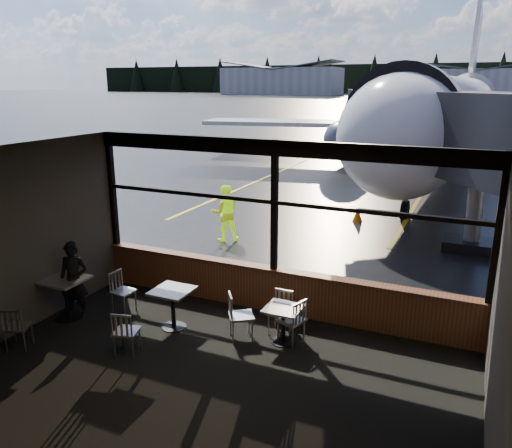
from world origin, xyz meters
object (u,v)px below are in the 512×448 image
Objects in this scene: cafe_table_mid at (173,309)px; chair_near_n at (280,313)px; chair_left_s at (18,327)px; ground_crew at (225,213)px; chair_near_e at (291,321)px; cafe_table_near at (283,325)px; cafe_table_left at (67,299)px; airliner at (454,64)px; chair_near_w at (241,316)px; cone_nose at (357,215)px; jet_bridge at (480,169)px; passenger at (74,280)px; chair_mid_s at (127,332)px; chair_mid_w at (123,292)px.

cafe_table_mid is 2.04m from chair_near_n.
ground_crew is (0.39, 7.09, 0.42)m from chair_left_s.
chair_near_e is (2.25, 0.38, 0.04)m from cafe_table_mid.
cafe_table_left is (-4.26, -0.83, 0.07)m from cafe_table_near.
airliner is 22.48m from chair_near_w.
cafe_table_left is at bearing -113.80° from chair_near_w.
cafe_table_mid is 2.20m from cafe_table_left.
cone_nose is (-1.80, -13.01, -5.21)m from airliner.
jet_bridge is 11.94× the size of chair_near_w.
chair_near_e is 1.05× the size of chair_left_s.
airliner is 23.46m from passenger.
cafe_table_near is 0.80× the size of chair_near_e.
jet_bridge reaches higher than chair_near_n.
chair_mid_s is at bearing -5.63° from chair_left_s.
chair_near_w is at bearing -118.39° from jet_bridge.
passenger is 5.74m from ground_crew.
cafe_table_left is at bearing -101.53° from airliner.
chair_left_s is at bearing -139.29° from cafe_table_mid.
cone_nose is (1.66, 10.10, -0.18)m from chair_mid_s.
ground_crew is 3.48× the size of cone_nose.
cafe_table_mid is at bearing 86.43° from chair_mid_w.
chair_mid_w is at bearing -125.63° from chair_near_w.
chair_mid_w is (-3.26, -0.43, 0.01)m from chair_near_n.
chair_left_s is (-2.05, -1.76, 0.02)m from cafe_table_mid.
ground_crew is at bearing -171.36° from chair_mid_w.
ground_crew is (-1.66, 5.32, 0.44)m from cafe_table_mid.
chair_mid_w is (-3.57, -0.19, -0.01)m from chair_near_e.
chair_near_n is at bearing 102.49° from chair_mid_w.
ground_crew is at bearing 107.32° from cafe_table_mid.
ground_crew is (-3.91, 4.94, 0.40)m from chair_near_e.
airliner reaches higher than chair_near_w.
ground_crew reaches higher than chair_near_e.
airliner reaches higher than chair_mid_w.
chair_near_e is at bearing -113.10° from jet_bridge.
passenger is 10.01m from cone_nose.
jet_bridge reaches higher than chair_near_w.
ground_crew is at bearing 85.30° from cafe_table_left.
ground_crew is (-3.03, 5.18, 0.39)m from chair_near_w.
chair_left_s is 11.30m from cone_nose.
cone_nose is (-0.65, 8.65, -0.11)m from cafe_table_near.
cafe_table_left is 1.08m from chair_mid_w.
cafe_table_mid is 0.95× the size of chair_left_s.
chair_near_e is 3.58m from chair_mid_w.
cafe_table_left is 5.88m from ground_crew.
chair_near_w is at bearing -90.63° from cone_nose.
chair_near_n is (4.08, 1.15, -0.01)m from cafe_table_left.
cone_nose is at bearing 51.52° from passenger.
airliner is 15.42m from jet_bridge.
cafe_table_near is at bearing 121.81° from chair_near_n.
cafe_table_left is (-7.20, -7.50, -1.92)m from jet_bridge.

